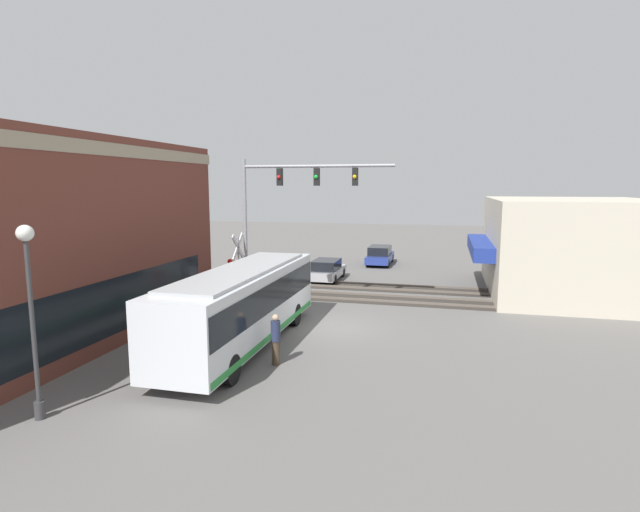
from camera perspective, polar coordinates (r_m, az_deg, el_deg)
ground_plane at (r=22.75m, az=1.32°, el=-8.09°), size 120.00×120.00×0.00m
brick_building at (r=22.54m, az=-32.69°, el=1.14°), size 18.81×8.21×8.23m
shop_building at (r=32.63m, az=26.51°, el=0.97°), size 11.77×10.01×5.55m
city_bus at (r=19.92m, az=-8.85°, el=-5.40°), size 11.04×2.59×3.13m
traffic_signal_gantry at (r=26.43m, az=-3.83°, el=6.75°), size 0.42×8.12×7.71m
crossing_signal at (r=26.91m, az=-9.34°, el=-0.65°), size 1.41×1.18×3.81m
streetlamp at (r=15.34m, az=-30.13°, el=-4.97°), size 0.44×0.44×5.33m
rail_track_near at (r=28.44m, az=4.02°, el=-4.74°), size 2.60×60.00×0.15m
rail_track_far at (r=31.52m, az=5.05°, el=-3.48°), size 2.60×60.00×0.15m
parked_car_silver at (r=33.50m, az=0.77°, el=-1.67°), size 4.40×1.82×1.40m
parked_car_blue at (r=40.44m, az=6.87°, el=0.03°), size 4.72×1.82×1.50m
pedestrian_near_bus at (r=17.96m, az=-5.09°, el=-9.42°), size 0.34×0.34×1.84m
pedestrian_at_crossing at (r=26.87m, az=-5.45°, el=-3.57°), size 0.34×0.34×1.79m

